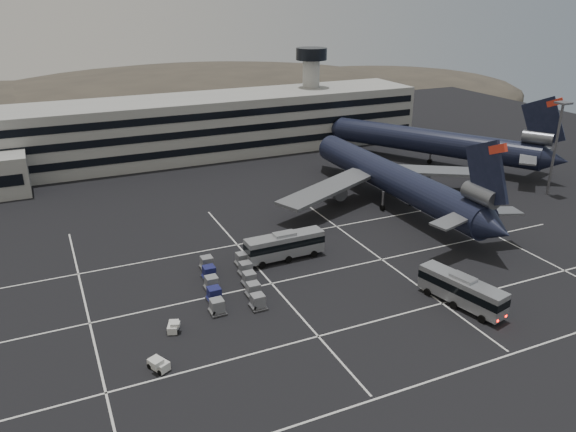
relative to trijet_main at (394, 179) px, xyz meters
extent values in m
plane|color=black|center=(-26.50, -22.56, -5.25)|extent=(260.00, 260.00, 0.00)
cube|color=silver|center=(-26.50, -44.56, -5.24)|extent=(90.00, 0.25, 0.01)
cube|color=silver|center=(-26.50, -32.56, -5.24)|extent=(90.00, 0.25, 0.01)
cube|color=silver|center=(-26.50, -18.56, -5.24)|extent=(90.00, 0.25, 0.01)
cube|color=silver|center=(-26.50, -4.56, -5.24)|extent=(90.00, 0.25, 0.01)
cube|color=silver|center=(-56.50, -16.56, -5.24)|extent=(0.25, 55.00, 0.01)
cube|color=silver|center=(-32.50, -16.56, -5.24)|extent=(0.25, 55.00, 0.01)
cube|color=silver|center=(-14.50, -16.56, -5.24)|extent=(0.25, 55.00, 0.01)
cube|color=silver|center=(7.50, -16.56, -5.24)|extent=(0.25, 55.00, 0.01)
cube|color=gray|center=(-26.50, 49.44, 1.75)|extent=(120.00, 18.00, 14.00)
cube|color=black|center=(-26.50, 40.39, -1.75)|extent=(118.00, 0.20, 1.60)
cube|color=black|center=(-26.50, 40.39, 2.25)|extent=(118.00, 0.20, 1.60)
cube|color=black|center=(-26.50, 40.39, 5.95)|extent=(118.00, 0.20, 1.60)
cylinder|color=gray|center=(8.50, 51.44, 5.75)|extent=(4.40, 4.40, 22.00)
cylinder|color=black|center=(8.50, 51.44, 17.25)|extent=(8.00, 8.00, 3.00)
ellipsoid|color=#38332B|center=(3.50, 147.44, -18.75)|extent=(252.00, 180.00, 44.00)
ellipsoid|color=#38332B|center=(83.50, 147.44, -14.25)|extent=(168.00, 120.00, 24.00)
cylinder|color=slate|center=(31.50, -7.56, 3.75)|extent=(0.50, 0.50, 18.00)
cube|color=slate|center=(31.50, -7.56, 12.85)|extent=(2.40, 2.40, 0.35)
cylinder|color=black|center=(0.00, 0.50, -0.05)|extent=(5.74, 48.02, 5.60)
cone|color=black|center=(-0.08, 26.70, -0.05)|extent=(5.61, 4.52, 5.60)
cone|color=black|center=(0.07, -26.00, -0.05)|extent=(5.05, 5.01, 5.04)
cube|color=black|center=(0.06, -22.50, 7.35)|extent=(0.53, 9.47, 10.97)
cube|color=red|center=(0.07, -24.00, 11.55)|extent=(0.56, 3.23, 2.24)
cylinder|color=#595B60|center=(0.06, -22.00, 4.05)|extent=(2.72, 6.01, 2.70)
cube|color=slate|center=(-4.14, -21.51, 0.55)|extent=(8.01, 4.71, 0.87)
cube|color=slate|center=(4.26, -21.48, 0.55)|extent=(8.00, 4.67, 0.87)
cube|color=slate|center=(-12.51, 2.47, -0.85)|extent=(22.45, 13.39, 1.75)
cylinder|color=#595B60|center=(-9.52, 5.48, -2.55)|extent=(2.72, 5.51, 2.70)
cube|color=slate|center=(12.49, 2.54, -0.85)|extent=(22.47, 13.29, 1.75)
cylinder|color=#595B60|center=(9.48, 5.53, -2.55)|extent=(2.72, 5.51, 2.70)
cylinder|color=slate|center=(-0.05, 15.86, -3.05)|extent=(0.44, 0.44, 3.00)
cylinder|color=black|center=(-0.05, 15.86, -4.70)|extent=(0.50, 1.10, 1.10)
cylinder|color=slate|center=(-3.20, -1.51, -3.05)|extent=(0.44, 0.44, 3.00)
cylinder|color=black|center=(-3.20, -1.51, -4.70)|extent=(0.50, 1.10, 1.10)
cylinder|color=slate|center=(3.20, -1.49, -3.05)|extent=(0.44, 0.44, 3.00)
cylinder|color=black|center=(3.20, -1.49, -4.70)|extent=(0.50, 1.10, 1.10)
cylinder|color=black|center=(23.68, 19.42, -0.05)|extent=(29.68, 43.95, 5.60)
cone|color=black|center=(10.09, 41.82, -0.05)|extent=(7.12, 6.75, 5.60)
cone|color=black|center=(37.42, -3.24, -0.05)|extent=(6.90, 6.89, 5.04)
cube|color=black|center=(35.60, -0.24, 7.35)|extent=(5.34, 8.36, 10.97)
cube|color=red|center=(36.38, -1.53, 11.55)|extent=(2.15, 3.05, 2.24)
cylinder|color=#595B60|center=(35.34, 0.18, 4.05)|extent=(5.42, 6.53, 2.70)
cube|color=slate|center=(31.49, -1.57, 0.55)|extent=(7.66, 7.47, 0.87)
cube|color=slate|center=(38.68, 2.79, 0.55)|extent=(8.14, 5.49, 0.87)
cylinder|color=slate|center=(23.68, 19.42, -3.05)|extent=(0.44, 0.44, 3.00)
cylinder|color=black|center=(23.68, 19.42, -4.70)|extent=(1.00, 1.20, 1.10)
cube|color=gray|center=(-12.71, -33.87, -3.04)|extent=(5.31, 12.15, 3.23)
cube|color=black|center=(-12.71, -33.87, -2.65)|extent=(5.39, 12.22, 1.02)
cube|color=gray|center=(-12.71, -33.87, -1.23)|extent=(2.41, 3.54, 0.38)
cylinder|color=black|center=(-13.08, -38.22, -4.73)|extent=(0.57, 1.08, 1.03)
cylinder|color=black|center=(-10.46, -37.60, -4.73)|extent=(0.57, 1.08, 1.03)
cylinder|color=black|center=(-14.03, -34.18, -4.73)|extent=(0.57, 1.08, 1.03)
cylinder|color=black|center=(-11.40, -33.57, -4.73)|extent=(0.57, 1.08, 1.03)
cylinder|color=black|center=(-14.97, -30.14, -4.73)|extent=(0.57, 1.08, 1.03)
cylinder|color=black|center=(-12.35, -29.53, -4.73)|extent=(0.57, 1.08, 1.03)
cube|color=#FF0C05|center=(-12.20, -39.86, -4.28)|extent=(0.28, 0.15, 0.24)
cube|color=#FF0C05|center=(-10.52, -39.46, -4.28)|extent=(0.28, 0.15, 0.24)
cube|color=gray|center=(-27.71, -12.30, -2.99)|extent=(12.17, 3.01, 3.31)
cube|color=black|center=(-27.71, -12.30, -2.59)|extent=(12.24, 3.07, 1.05)
cube|color=gray|center=(-27.71, -12.30, -1.14)|extent=(3.34, 1.83, 0.39)
cylinder|color=black|center=(-23.44, -13.59, -4.72)|extent=(1.06, 0.37, 1.06)
cylinder|color=black|center=(-23.50, -10.84, -4.72)|extent=(1.06, 0.37, 1.06)
cylinder|color=black|center=(-27.68, -13.68, -4.72)|extent=(1.06, 0.37, 1.06)
cylinder|color=black|center=(-27.74, -10.93, -4.72)|extent=(1.06, 0.37, 1.06)
cylinder|color=black|center=(-31.92, -13.77, -4.72)|extent=(1.06, 0.37, 1.06)
cylinder|color=black|center=(-31.98, -11.02, -4.72)|extent=(1.06, 0.37, 1.06)
cube|color=silver|center=(-47.62, -24.42, -4.72)|extent=(1.86, 2.41, 0.87)
cube|color=silver|center=(-47.79, -24.87, -4.13)|extent=(1.31, 1.20, 0.48)
cylinder|color=black|center=(-48.40, -24.95, -4.98)|extent=(0.40, 0.58, 0.54)
cylinder|color=black|center=(-47.40, -25.33, -4.98)|extent=(0.40, 0.58, 0.54)
cylinder|color=black|center=(-47.84, -23.50, -4.98)|extent=(0.40, 0.58, 0.54)
cylinder|color=black|center=(-46.84, -23.89, -4.98)|extent=(0.40, 0.58, 0.54)
cube|color=silver|center=(-50.76, -30.94, -4.66)|extent=(2.22, 2.68, 0.96)
cube|color=silver|center=(-50.51, -31.42, -4.02)|extent=(1.49, 1.40, 0.54)
cylinder|color=black|center=(-50.89, -31.97, -4.95)|extent=(0.48, 0.64, 0.60)
cylinder|color=black|center=(-49.84, -31.43, -4.95)|extent=(0.48, 0.64, 0.60)
cylinder|color=black|center=(-51.67, -30.45, -4.95)|extent=(0.48, 0.64, 0.60)
cylinder|color=black|center=(-50.63, -29.91, -4.95)|extent=(0.48, 0.64, 0.60)
cube|color=#2D2D30|center=(-41.64, -22.77, -5.08)|extent=(2.36, 2.60, 0.19)
cylinder|color=black|center=(-41.64, -22.77, -5.15)|extent=(0.10, 0.21, 0.21)
cube|color=#919399|center=(-41.64, -22.77, -4.17)|extent=(1.87, 1.87, 1.65)
cube|color=#2D2D30|center=(-36.58, -23.75, -5.08)|extent=(2.36, 2.60, 0.19)
cylinder|color=black|center=(-36.58, -23.75, -5.15)|extent=(0.10, 0.21, 0.21)
cube|color=#919399|center=(-36.58, -23.75, -4.17)|extent=(1.87, 1.87, 1.65)
cube|color=#2D2D30|center=(-41.05, -19.73, -5.08)|extent=(2.36, 2.60, 0.19)
cylinder|color=black|center=(-41.05, -19.73, -5.15)|extent=(0.10, 0.21, 0.21)
cube|color=#16194F|center=(-41.05, -19.73, -4.17)|extent=(1.87, 1.87, 1.65)
cube|color=#2D2D30|center=(-35.99, -20.71, -5.08)|extent=(2.36, 2.60, 0.19)
cylinder|color=black|center=(-35.99, -20.71, -5.15)|extent=(0.10, 0.21, 0.21)
cube|color=#919399|center=(-35.99, -20.71, -4.17)|extent=(1.87, 1.87, 1.65)
cube|color=#2D2D30|center=(-40.46, -16.69, -5.08)|extent=(2.36, 2.60, 0.19)
cylinder|color=black|center=(-40.46, -16.69, -5.15)|extent=(0.10, 0.21, 0.21)
cube|color=#919399|center=(-40.46, -16.69, -4.17)|extent=(1.87, 1.87, 1.65)
cube|color=#2D2D30|center=(-35.40, -17.67, -5.08)|extent=(2.36, 2.60, 0.19)
cylinder|color=black|center=(-35.40, -17.67, -5.15)|extent=(0.10, 0.21, 0.21)
cube|color=#919399|center=(-35.40, -17.67, -4.17)|extent=(1.87, 1.87, 1.65)
cube|color=#2D2D30|center=(-39.88, -13.65, -5.08)|extent=(2.36, 2.60, 0.19)
cylinder|color=black|center=(-39.88, -13.65, -5.15)|extent=(0.10, 0.21, 0.21)
cube|color=#16194F|center=(-39.88, -13.65, -4.17)|extent=(1.87, 1.87, 1.65)
cube|color=#2D2D30|center=(-34.81, -14.63, -5.08)|extent=(2.36, 2.60, 0.19)
cylinder|color=black|center=(-34.81, -14.63, -5.15)|extent=(0.10, 0.21, 0.21)
cube|color=#919399|center=(-34.81, -14.63, -4.17)|extent=(1.87, 1.87, 1.65)
cube|color=#2D2D30|center=(-39.29, -10.61, -5.08)|extent=(2.36, 2.60, 0.19)
cylinder|color=black|center=(-39.29, -10.61, -5.15)|extent=(0.10, 0.21, 0.21)
cube|color=#919399|center=(-39.29, -10.61, -4.17)|extent=(1.87, 1.87, 1.65)
cube|color=#2D2D30|center=(-34.22, -11.59, -5.08)|extent=(2.36, 2.60, 0.19)
cylinder|color=black|center=(-34.22, -11.59, -5.15)|extent=(0.10, 0.21, 0.21)
cube|color=#919399|center=(-34.22, -11.59, -4.17)|extent=(1.87, 1.87, 1.65)
camera|label=1|loc=(-58.74, -81.62, 32.25)|focal=35.00mm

